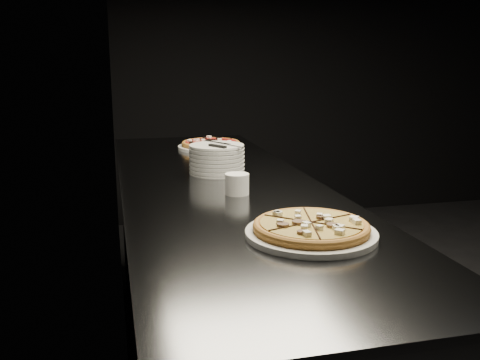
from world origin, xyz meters
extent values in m
cube|color=black|center=(-2.50, 0.00, 1.40)|extent=(0.02, 5.00, 2.80)
cube|color=black|center=(0.00, 2.50, 1.40)|extent=(5.00, 0.02, 2.80)
cube|color=#56585C|center=(-2.13, 0.00, 0.45)|extent=(0.70, 2.40, 0.90)
cube|color=#56585C|center=(-2.13, 0.00, 0.91)|extent=(0.74, 2.44, 0.02)
cylinder|color=white|center=(-2.02, -0.68, 0.93)|extent=(0.35, 0.35, 0.02)
cylinder|color=#BA8037|center=(-2.02, -0.68, 0.94)|extent=(0.38, 0.38, 0.01)
torus|color=#BA8037|center=(-2.02, -0.68, 0.95)|extent=(0.39, 0.39, 0.02)
cylinder|color=#F1CE50|center=(-2.02, -0.68, 0.95)|extent=(0.34, 0.34, 0.01)
cylinder|color=white|center=(-2.02, 0.77, 0.93)|extent=(0.34, 0.34, 0.02)
cylinder|color=#BA8037|center=(-2.02, 0.77, 0.94)|extent=(0.40, 0.40, 0.01)
torus|color=#BA8037|center=(-2.02, 0.77, 0.95)|extent=(0.40, 0.40, 0.02)
cylinder|color=#AE1F19|center=(-2.02, 0.77, 0.95)|extent=(0.35, 0.35, 0.01)
cylinder|color=white|center=(-2.11, 0.17, 0.93)|extent=(0.22, 0.22, 0.02)
cylinder|color=white|center=(-2.11, 0.17, 0.95)|extent=(0.22, 0.22, 0.02)
cylinder|color=white|center=(-2.11, 0.17, 0.96)|extent=(0.22, 0.22, 0.02)
cylinder|color=white|center=(-2.11, 0.17, 0.98)|extent=(0.22, 0.22, 0.02)
cylinder|color=white|center=(-2.11, 0.17, 1.00)|extent=(0.22, 0.22, 0.02)
cylinder|color=white|center=(-2.11, 0.17, 1.01)|extent=(0.22, 0.22, 0.02)
cylinder|color=white|center=(-2.11, 0.17, 1.03)|extent=(0.22, 0.22, 0.02)
cube|color=#B6B9BE|center=(-2.10, 0.22, 1.04)|extent=(0.09, 0.13, 0.00)
cube|color=black|center=(-2.12, 0.11, 1.04)|extent=(0.06, 0.08, 0.01)
cube|color=#B6B9BE|center=(-2.07, 0.16, 1.04)|extent=(0.07, 0.22, 0.00)
cylinder|color=silver|center=(-2.11, -0.19, 0.96)|extent=(0.08, 0.08, 0.07)
cylinder|color=black|center=(-2.11, -0.19, 0.98)|extent=(0.07, 0.07, 0.01)
camera|label=1|loc=(-2.52, -1.93, 1.38)|focal=40.00mm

